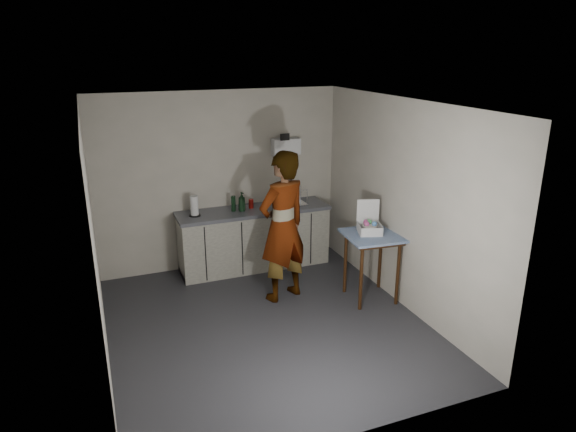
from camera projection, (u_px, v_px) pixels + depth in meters
name	position (u px, v px, depth m)	size (l,w,h in m)	color
ground	(267.00, 325.00, 6.14)	(4.00, 4.00, 0.00)	#2A292F
wall_back	(221.00, 181.00, 7.49)	(3.60, 0.02, 2.60)	beige
wall_right	(402.00, 205.00, 6.36)	(0.02, 4.00, 2.60)	beige
wall_left	(96.00, 244.00, 5.11)	(0.02, 4.00, 2.60)	beige
ceiling	(264.00, 105.00, 5.32)	(3.60, 4.00, 0.01)	white
kitchen_counter	(254.00, 240.00, 7.65)	(2.24, 0.62, 0.91)	black
wall_shelf	(286.00, 147.00, 7.63)	(0.42, 0.18, 0.37)	white
side_table	(372.00, 243.00, 6.56)	(0.75, 0.75, 0.89)	#3C1C0D
standing_man	(283.00, 227.00, 6.52)	(0.72, 0.47, 1.97)	#B2A593
soap_bottle	(242.00, 202.00, 7.36)	(0.11, 0.11, 0.28)	black
soda_can	(251.00, 204.00, 7.52)	(0.07, 0.07, 0.13)	red
dark_bottle	(233.00, 204.00, 7.36)	(0.07, 0.07, 0.22)	black
paper_towel	(194.00, 207.00, 7.15)	(0.16, 0.16, 0.29)	black
dish_rack	(294.00, 201.00, 7.68)	(0.36, 0.27, 0.25)	silver
bakery_box	(369.00, 226.00, 6.56)	(0.37, 0.37, 0.41)	white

